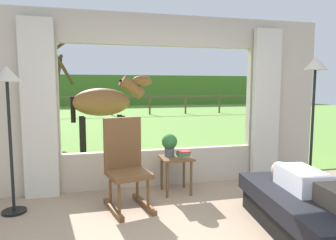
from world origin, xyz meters
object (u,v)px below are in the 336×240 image
(floor_lamp_right, at_px, (314,84))
(pasture_tree, at_px, (46,88))
(book_stack, at_px, (183,154))
(rocking_chair, at_px, (126,164))
(recliner_sofa, at_px, (310,213))
(potted_plant, at_px, (169,143))
(side_table, at_px, (176,163))
(floor_lamp_left, at_px, (8,95))
(reclining_person, at_px, (315,186))
(horse, at_px, (106,103))

(floor_lamp_right, xyz_separation_m, pasture_tree, (-4.13, 5.33, -0.08))
(book_stack, bearing_deg, rocking_chair, -161.81)
(pasture_tree, bearing_deg, recliner_sofa, -62.39)
(rocking_chair, height_order, book_stack, rocking_chair)
(potted_plant, distance_m, book_stack, 0.25)
(side_table, distance_m, floor_lamp_left, 2.30)
(book_stack, bearing_deg, recliner_sofa, -58.31)
(reclining_person, relative_size, potted_plant, 4.49)
(reclining_person, relative_size, rocking_chair, 1.28)
(reclining_person, relative_size, floor_lamp_right, 0.75)
(horse, bearing_deg, pasture_tree, -151.05)
(recliner_sofa, xyz_separation_m, book_stack, (-0.91, 1.47, 0.35))
(pasture_tree, bearing_deg, rocking_chair, -72.96)
(side_table, height_order, potted_plant, potted_plant)
(recliner_sofa, xyz_separation_m, reclining_person, (0.00, -0.05, 0.30))
(book_stack, distance_m, floor_lamp_right, 2.03)
(potted_plant, relative_size, floor_lamp_right, 0.17)
(reclining_person, xyz_separation_m, rocking_chair, (-1.74, 1.24, 0.02))
(potted_plant, height_order, floor_lamp_right, floor_lamp_right)
(potted_plant, relative_size, pasture_tree, 0.11)
(horse, bearing_deg, floor_lamp_left, -29.20)
(book_stack, bearing_deg, reclining_person, -59.16)
(rocking_chair, relative_size, potted_plant, 3.50)
(rocking_chair, distance_m, potted_plant, 0.79)
(book_stack, relative_size, floor_lamp_right, 0.10)
(potted_plant, bearing_deg, book_stack, -35.49)
(recliner_sofa, height_order, floor_lamp_right, floor_lamp_right)
(reclining_person, height_order, potted_plant, potted_plant)
(floor_lamp_right, bearing_deg, book_stack, 165.49)
(rocking_chair, xyz_separation_m, side_table, (0.74, 0.34, -0.12))
(rocking_chair, bearing_deg, recliner_sofa, -47.11)
(floor_lamp_left, bearing_deg, reclining_person, -23.97)
(floor_lamp_right, bearing_deg, horse, 129.18)
(recliner_sofa, bearing_deg, floor_lamp_left, 163.84)
(floor_lamp_left, bearing_deg, potted_plant, 7.81)
(rocking_chair, distance_m, side_table, 0.83)
(reclining_person, xyz_separation_m, floor_lamp_left, (-3.07, 1.36, 0.88))
(book_stack, bearing_deg, side_table, 145.78)
(rocking_chair, distance_m, horse, 3.14)
(potted_plant, relative_size, book_stack, 1.62)
(recliner_sofa, relative_size, book_stack, 9.12)
(reclining_person, xyz_separation_m, pasture_tree, (-3.32, 6.40, 0.94))
(book_stack, bearing_deg, pasture_tree, 116.32)
(potted_plant, xyz_separation_m, pasture_tree, (-2.24, 4.76, 0.76))
(rocking_chair, height_order, side_table, rocking_chair)
(reclining_person, relative_size, horse, 0.79)
(floor_lamp_left, height_order, pasture_tree, pasture_tree)
(horse, bearing_deg, side_table, 10.42)
(reclining_person, bearing_deg, floor_lamp_left, 163.06)
(book_stack, bearing_deg, floor_lamp_right, -14.51)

